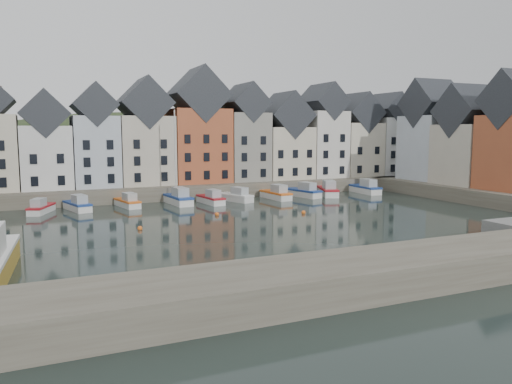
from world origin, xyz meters
TOP-DOWN VIEW (x-y plane):
  - ground at (0.00, 0.00)m, footprint 260.00×260.00m
  - far_quay at (0.00, 30.00)m, footprint 90.00×16.00m
  - right_quay at (37.00, 3.00)m, footprint 14.00×54.00m
  - near_wall at (-10.00, -22.00)m, footprint 50.00×6.00m
  - hillside at (0.02, 56.00)m, footprint 153.60×70.40m
  - far_terrace at (3.21, 28.00)m, footprint 72.37×8.16m
  - right_terrace at (36.00, 8.07)m, footprint 8.30×24.25m
  - mooring_buoys at (-4.00, 5.33)m, footprint 20.50×5.50m
  - boat_a at (-23.00, 18.20)m, footprint 3.50×5.66m
  - boat_b at (-18.73, 18.62)m, footprint 3.27×6.17m
  - boat_c at (-12.50, 18.96)m, footprint 2.79×5.84m
  - boat_d at (-5.74, 18.85)m, footprint 2.74×6.98m
  - boat_e at (-1.51, 17.44)m, footprint 2.50×6.02m
  - boat_f at (2.55, 18.30)m, footprint 3.75×6.22m
  - boat_g at (8.79, 18.09)m, footprint 2.52×6.50m
  - boat_h at (13.74, 18.74)m, footprint 3.52×6.83m
  - boat_i at (17.87, 18.46)m, footprint 4.44×7.28m
  - boat_j at (25.02, 18.60)m, footprint 2.39×6.83m

SIDE VIEW (x-z plane):
  - hillside at x=0.02m, z-range -49.96..14.04m
  - ground at x=0.00m, z-range 0.00..0.00m
  - mooring_buoys at x=-4.00m, z-range -0.10..0.40m
  - boat_a at x=-23.00m, z-range -0.42..1.66m
  - boat_c at x=-12.50m, z-range -0.44..1.72m
  - boat_e at x=-1.51m, z-range -0.45..1.79m
  - boat_b at x=-18.73m, z-range -0.46..1.81m
  - boat_f at x=2.55m, z-range -0.46..1.82m
  - boat_g at x=8.79m, z-range -0.49..1.95m
  - boat_h at x=13.74m, z-range -0.51..2.00m
  - boat_j at x=25.02m, z-range -0.52..2.07m
  - boat_i at x=17.87m, z-range -0.54..2.13m
  - boat_d at x=-5.74m, z-range -5.67..7.36m
  - far_quay at x=0.00m, z-range 0.00..2.00m
  - right_quay at x=37.00m, z-range 0.00..2.00m
  - near_wall at x=-10.00m, z-range 0.00..2.00m
  - far_terrace at x=3.21m, z-range -0.01..17.76m
  - right_terrace at x=36.00m, z-range 0.73..17.10m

